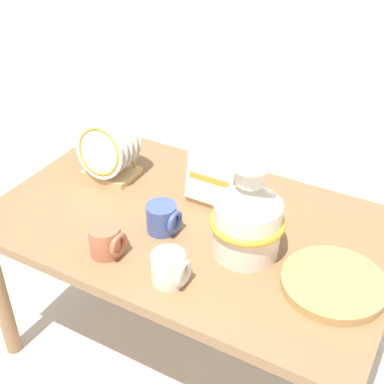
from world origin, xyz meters
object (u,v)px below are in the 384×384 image
(ceramic_vase, at_px, (248,216))
(mug_terracotta_glaze, at_px, (107,241))
(mug_cobalt_glaze, at_px, (163,218))
(dish_rack_round_plates, at_px, (109,153))
(wicker_charger_stack, at_px, (334,283))
(dish_rack_square_plates, at_px, (217,181))
(mug_cream_glaze, at_px, (170,268))

(ceramic_vase, distance_m, mug_terracotta_glaze, 0.41)
(mug_cobalt_glaze, relative_size, mug_terracotta_glaze, 1.00)
(ceramic_vase, xyz_separation_m, mug_cobalt_glaze, (-0.26, -0.03, -0.08))
(dish_rack_round_plates, height_order, mug_terracotta_glaze, dish_rack_round_plates)
(ceramic_vase, xyz_separation_m, wicker_charger_stack, (0.27, -0.02, -0.11))
(mug_cobalt_glaze, distance_m, mug_terracotta_glaze, 0.19)
(dish_rack_square_plates, bearing_deg, dish_rack_round_plates, -171.72)
(mug_terracotta_glaze, bearing_deg, mug_cream_glaze, -2.97)
(ceramic_vase, relative_size, wicker_charger_stack, 1.08)
(dish_rack_square_plates, bearing_deg, wicker_charger_stack, -25.48)
(mug_cream_glaze, xyz_separation_m, mug_terracotta_glaze, (-0.22, 0.01, 0.00))
(ceramic_vase, bearing_deg, dish_rack_round_plates, 166.54)
(ceramic_vase, relative_size, dish_rack_square_plates, 1.62)
(mug_cobalt_glaze, bearing_deg, mug_terracotta_glaze, -116.71)
(mug_cobalt_glaze, bearing_deg, dish_rack_round_plates, 151.81)
(dish_rack_square_plates, relative_size, mug_terracotta_glaze, 1.86)
(dish_rack_round_plates, relative_size, mug_cobalt_glaze, 2.15)
(ceramic_vase, relative_size, mug_cobalt_glaze, 3.01)
(mug_terracotta_glaze, bearing_deg, mug_cobalt_glaze, 63.29)
(ceramic_vase, height_order, dish_rack_round_plates, ceramic_vase)
(wicker_charger_stack, xyz_separation_m, mug_cream_glaze, (-0.39, -0.19, 0.03))
(mug_terracotta_glaze, bearing_deg, wicker_charger_stack, 16.46)
(dish_rack_round_plates, bearing_deg, ceramic_vase, -13.46)
(dish_rack_round_plates, bearing_deg, mug_cobalt_glaze, -28.19)
(ceramic_vase, height_order, mug_cream_glaze, ceramic_vase)
(dish_rack_round_plates, height_order, mug_cream_glaze, dish_rack_round_plates)
(mug_cream_glaze, height_order, mug_terracotta_glaze, same)
(mug_cobalt_glaze, bearing_deg, mug_cream_glaze, -53.50)
(wicker_charger_stack, bearing_deg, dish_rack_round_plates, 169.21)
(wicker_charger_stack, bearing_deg, dish_rack_square_plates, 154.52)
(mug_cream_glaze, bearing_deg, ceramic_vase, 59.67)
(wicker_charger_stack, bearing_deg, mug_cream_glaze, -154.01)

